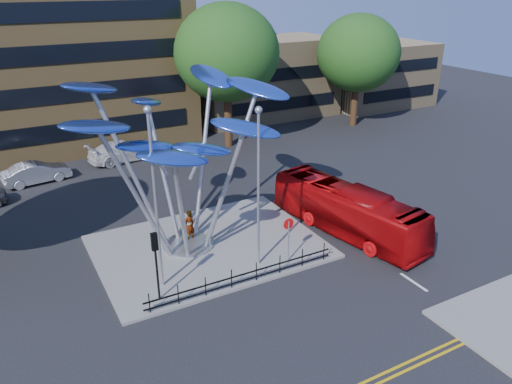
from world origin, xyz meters
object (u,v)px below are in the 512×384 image
street_lamp_right (258,175)px  pedestrian (189,226)px  street_lamp_left (154,186)px  traffic_light_island (155,252)px  red_bus (347,210)px  parked_car_right (124,151)px  no_entry_sign_island (288,232)px  tree_far (358,53)px  leaf_sculpture (178,128)px  parked_car_mid (36,173)px  tree_right (227,53)px

street_lamp_right → pedestrian: street_lamp_right is taller
street_lamp_left → traffic_light_island: 2.96m
red_bus → parked_car_right: size_ratio=1.80×
no_entry_sign_island → traffic_light_island: bearing=-179.9°
traffic_light_island → parked_car_right: traffic_light_island is taller
tree_far → street_lamp_right: bearing=-138.5°
parked_car_right → street_lamp_right: bearing=176.5°
street_lamp_right → traffic_light_island: bearing=-174.8°
street_lamp_right → no_entry_sign_island: (1.50, -0.48, -3.28)m
pedestrian → parked_car_right: 15.54m
no_entry_sign_island → red_bus: (4.84, 1.31, -0.39)m
no_entry_sign_island → pedestrian: size_ratio=1.31×
leaf_sculpture → street_lamp_left: bearing=-127.4°
parked_car_mid → parked_car_right: (6.84, 1.71, 0.06)m
street_lamp_left → pedestrian: size_ratio=4.71×
traffic_light_island → street_lamp_right: bearing=5.2°
traffic_light_island → pedestrian: (3.30, 4.50, -1.53)m
leaf_sculpture → no_entry_sign_island: bearing=-45.7°
leaf_sculpture → street_lamp_left: 4.28m
street_lamp_left → parked_car_mid: 18.27m
tree_far → leaf_sculpture: tree_far is taller
street_lamp_right → no_entry_sign_island: street_lamp_right is taller
street_lamp_right → parked_car_right: bearing=95.1°
red_bus → parked_car_mid: (-14.93, 17.00, -0.66)m
leaf_sculpture → parked_car_mid: bearing=113.0°
no_entry_sign_island → parked_car_mid: bearing=118.9°
no_entry_sign_island → leaf_sculpture: bearing=134.3°
street_lamp_right → red_bus: size_ratio=0.81×
parked_car_right → traffic_light_island: bearing=160.8°
pedestrian → traffic_light_island: bearing=39.1°
street_lamp_right → parked_car_right: street_lamp_right is taller
street_lamp_left → parked_car_right: 19.83m
leaf_sculpture → red_bus: bearing=-17.8°
street_lamp_left → red_bus: 12.01m
no_entry_sign_island → parked_car_right: size_ratio=0.43×
street_lamp_left → parked_car_mid: street_lamp_left is taller
tree_right → leaf_sculpture: size_ratio=0.95×
tree_far → leaf_sculpture: size_ratio=0.85×
street_lamp_left → pedestrian: 6.19m
leaf_sculpture → parked_car_right: (0.82, 15.85, -6.05)m
no_entry_sign_island → tree_right: bearing=72.9°
street_lamp_left → parked_car_right: bearing=80.3°
red_bus → traffic_light_island: bearing=176.5°
tree_right → street_lamp_left: (-12.50, -18.50, -2.68)m
street_lamp_left → red_bus: street_lamp_left is taller
leaf_sculpture → parked_car_right: bearing=87.0°
red_bus → parked_car_mid: 22.63m
tree_far → street_lamp_left: 32.37m
tree_far → street_lamp_left: tree_far is taller
traffic_light_island → parked_car_mid: (-3.09, 18.32, -1.85)m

